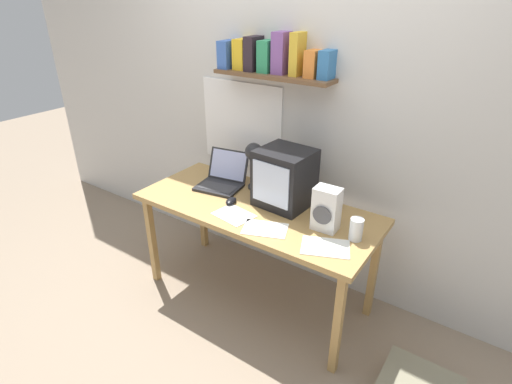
# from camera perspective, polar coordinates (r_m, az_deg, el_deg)

# --- Properties ---
(ground_plane) EXTENTS (12.00, 12.00, 0.00)m
(ground_plane) POSITION_cam_1_polar(r_m,az_deg,el_deg) (3.00, -0.00, -14.44)
(ground_plane) COLOR gray
(back_wall) EXTENTS (5.60, 0.24, 2.60)m
(back_wall) POSITION_cam_1_polar(r_m,az_deg,el_deg) (2.75, 5.74, 12.55)
(back_wall) COLOR silver
(back_wall) RESTS_ON ground_plane
(corner_desk) EXTENTS (1.59, 0.68, 0.74)m
(corner_desk) POSITION_cam_1_polar(r_m,az_deg,el_deg) (2.60, -0.00, -3.26)
(corner_desk) COLOR #AF864B
(corner_desk) RESTS_ON ground_plane
(crt_monitor) EXTENTS (0.34, 0.33, 0.37)m
(crt_monitor) POSITION_cam_1_polar(r_m,az_deg,el_deg) (2.52, 4.11, 2.04)
(crt_monitor) COLOR black
(crt_monitor) RESTS_ON corner_desk
(laptop) EXTENTS (0.35, 0.35, 0.23)m
(laptop) POSITION_cam_1_polar(r_m,az_deg,el_deg) (2.84, -4.75, 2.10)
(laptop) COLOR #232326
(laptop) RESTS_ON corner_desk
(desk_lamp) EXTENTS (0.14, 0.19, 0.35)m
(desk_lamp) POSITION_cam_1_polar(r_m,az_deg,el_deg) (2.65, -0.25, 5.08)
(desk_lamp) COLOR #232326
(desk_lamp) RESTS_ON corner_desk
(juice_glass) EXTENTS (0.07, 0.07, 0.13)m
(juice_glass) POSITION_cam_1_polar(r_m,az_deg,el_deg) (2.28, 14.10, -5.33)
(juice_glass) COLOR white
(juice_glass) RESTS_ON corner_desk
(space_heater) EXTENTS (0.15, 0.11, 0.26)m
(space_heater) POSITION_cam_1_polar(r_m,az_deg,el_deg) (2.30, 9.98, -2.46)
(space_heater) COLOR white
(space_heater) RESTS_ON corner_desk
(computer_mouse) EXTENTS (0.09, 0.12, 0.03)m
(computer_mouse) POSITION_cam_1_polar(r_m,az_deg,el_deg) (2.60, -3.58, -1.29)
(computer_mouse) COLOR black
(computer_mouse) RESTS_ON corner_desk
(printed_handout) EXTENTS (0.30, 0.25, 0.00)m
(printed_handout) POSITION_cam_1_polar(r_m,az_deg,el_deg) (2.33, 1.31, -5.27)
(printed_handout) COLOR white
(printed_handout) RESTS_ON corner_desk
(loose_paper_near_monitor) EXTENTS (0.31, 0.27, 0.00)m
(loose_paper_near_monitor) POSITION_cam_1_polar(r_m,az_deg,el_deg) (2.21, 9.89, -7.75)
(loose_paper_near_monitor) COLOR silver
(loose_paper_near_monitor) RESTS_ON corner_desk
(loose_paper_near_laptop) EXTENTS (0.26, 0.21, 0.00)m
(loose_paper_near_laptop) POSITION_cam_1_polar(r_m,az_deg,el_deg) (2.47, -3.18, -3.28)
(loose_paper_near_laptop) COLOR white
(loose_paper_near_laptop) RESTS_ON corner_desk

